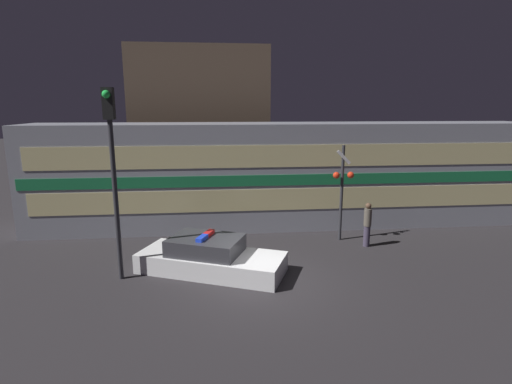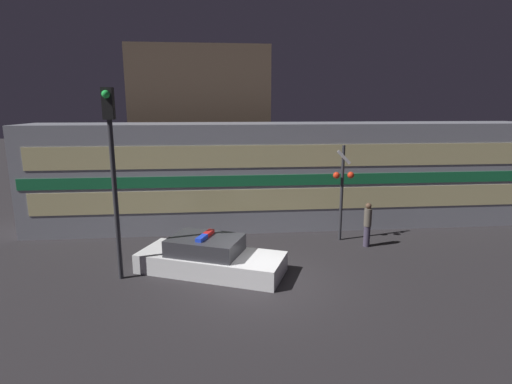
{
  "view_description": "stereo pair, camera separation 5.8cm",
  "coord_description": "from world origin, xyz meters",
  "px_view_note": "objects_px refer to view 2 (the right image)",
  "views": [
    {
      "loc": [
        -1.36,
        -11.27,
        5.26
      ],
      "look_at": [
        0.18,
        3.63,
        2.05
      ],
      "focal_mm": 28.0,
      "sensor_mm": 36.0,
      "label": 1
    },
    {
      "loc": [
        -1.3,
        -11.28,
        5.26
      ],
      "look_at": [
        0.18,
        3.63,
        2.05
      ],
      "focal_mm": 28.0,
      "sensor_mm": 36.0,
      "label": 2
    }
  ],
  "objects_px": {
    "pedestrian": "(367,224)",
    "crossing_signal_near": "(342,186)",
    "police_car": "(210,258)",
    "train": "(288,174)",
    "traffic_light_corner": "(112,156)"
  },
  "relations": [
    {
      "from": "police_car",
      "to": "pedestrian",
      "type": "distance_m",
      "value": 6.24
    },
    {
      "from": "police_car",
      "to": "train",
      "type": "bearing_deg",
      "value": 79.04
    },
    {
      "from": "train",
      "to": "pedestrian",
      "type": "distance_m",
      "value": 4.46
    },
    {
      "from": "police_car",
      "to": "crossing_signal_near",
      "type": "relative_size",
      "value": 1.32
    },
    {
      "from": "pedestrian",
      "to": "traffic_light_corner",
      "type": "bearing_deg",
      "value": -166.53
    },
    {
      "from": "pedestrian",
      "to": "traffic_light_corner",
      "type": "relative_size",
      "value": 0.3
    },
    {
      "from": "traffic_light_corner",
      "to": "train",
      "type": "bearing_deg",
      "value": 41.48
    },
    {
      "from": "train",
      "to": "police_car",
      "type": "bearing_deg",
      "value": -123.65
    },
    {
      "from": "pedestrian",
      "to": "crossing_signal_near",
      "type": "bearing_deg",
      "value": 134.35
    },
    {
      "from": "pedestrian",
      "to": "crossing_signal_near",
      "type": "relative_size",
      "value": 0.45
    },
    {
      "from": "crossing_signal_near",
      "to": "traffic_light_corner",
      "type": "height_order",
      "value": "traffic_light_corner"
    },
    {
      "from": "police_car",
      "to": "pedestrian",
      "type": "bearing_deg",
      "value": 39.57
    },
    {
      "from": "pedestrian",
      "to": "crossing_signal_near",
      "type": "distance_m",
      "value": 1.76
    },
    {
      "from": "pedestrian",
      "to": "traffic_light_corner",
      "type": "xyz_separation_m",
      "value": [
        -8.71,
        -2.09,
        2.95
      ]
    },
    {
      "from": "train",
      "to": "crossing_signal_near",
      "type": "bearing_deg",
      "value": -57.5
    }
  ]
}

